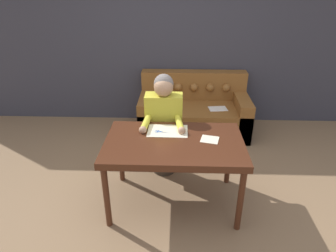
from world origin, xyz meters
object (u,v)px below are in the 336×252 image
Objects in this scene: dining_table at (174,148)px; scissors at (161,132)px; person at (164,124)px; couch at (194,112)px.

scissors reaches higher than dining_table.
dining_table is at bearing -77.21° from person.
couch is at bearing 80.93° from dining_table.
couch reaches higher than dining_table.
couch reaches higher than scissors.
dining_table is at bearing -99.07° from couch.
person is 0.41m from scissors.
person reaches higher than scissors.
couch is 1.66m from scissors.
person reaches higher than couch.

